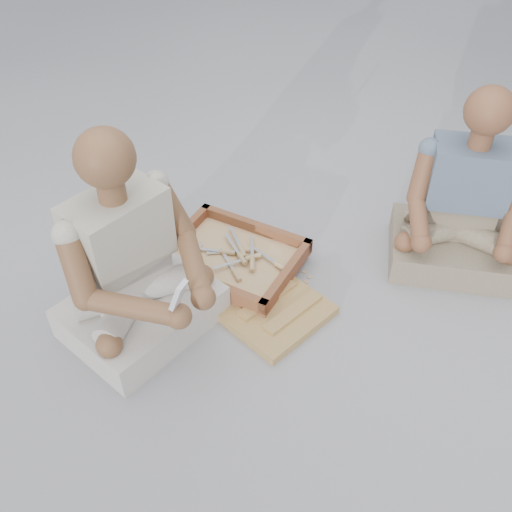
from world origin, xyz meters
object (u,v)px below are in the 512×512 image
Objects in this scene: tool_tray at (232,258)px; companion at (461,210)px; craftsman at (133,270)px; carved_panel at (256,297)px.

tool_tray is 1.00m from companion.
craftsman is 1.38m from companion.
companion is at bearing 39.77° from tool_tray.
carved_panel is 0.67× the size of craftsman.
craftsman reaches higher than companion.
craftsman reaches higher than carved_panel.
carved_panel is 0.94m from companion.
companion is (0.55, 0.72, 0.25)m from carved_panel.
carved_panel is 0.54m from craftsman.
tool_tray is (-0.20, 0.10, 0.04)m from carved_panel.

